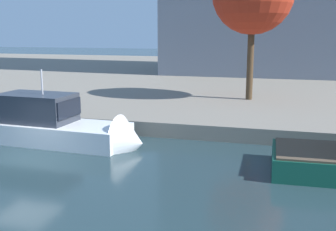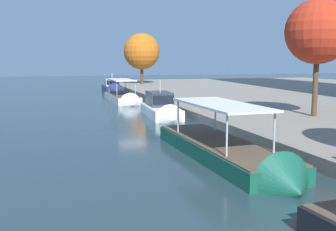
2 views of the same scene
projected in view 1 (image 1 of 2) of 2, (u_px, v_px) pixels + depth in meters
ground_plane at (23, 160)px, 17.83m from camera, size 220.00×220.00×0.00m
dock_promenade at (191, 75)px, 48.63m from camera, size 120.00×55.00×0.78m
motor_yacht_2 at (59, 129)px, 20.49m from camera, size 9.23×3.10×4.53m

